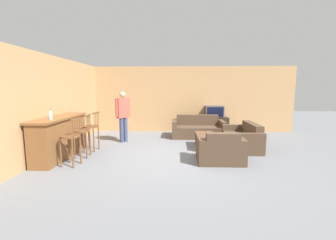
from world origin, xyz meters
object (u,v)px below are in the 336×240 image
Objects in this scene: tv at (214,111)px; bar_chair_mid at (82,134)px; bottle at (51,115)px; coffee_table at (206,136)px; bar_chair_far at (91,129)px; tv_unit at (214,125)px; person_by_window at (123,114)px; couch_far at (198,129)px; loveseat_right at (243,139)px; bar_chair_near at (71,140)px; armchair_near at (220,150)px.

bar_chair_mid is at bearing -140.35° from tv.
coffee_table is at bearing 20.96° from bottle.
bar_chair_far is 1.31m from bottle.
person_by_window is at bearing -153.98° from tv_unit.
bar_chair_far is 4.67m from tv_unit.
loveseat_right is (1.16, -1.50, -0.00)m from couch_far.
coffee_table is (3.25, 0.98, -0.26)m from bar_chair_mid.
bar_chair_near is 0.65m from bar_chair_mid.
armchair_near is (3.43, -0.91, -0.32)m from bar_chair_far.
bar_chair_near is 0.67× the size of person_by_window.
loveseat_right is 2.30m from tv_unit.
tv_unit is at bearing 101.55° from loveseat_right.
tv_unit is at bearing 90.00° from tv.
couch_far is 1.90m from loveseat_right.
loveseat_right is at bearing -10.68° from person_by_window.
bottle is (-3.95, -0.17, 0.86)m from armchair_near.
bar_chair_mid is 3.41m from coffee_table.
bar_chair_mid is 4.49× the size of bottle.
armchair_near reaches higher than tv_unit.
couch_far is 1.02m from tv_unit.
coffee_table is at bearing -14.42° from person_by_window.
tv reaches higher than tv_unit.
person_by_window reaches higher than bar_chair_far.
bottle is (-3.69, -2.93, 0.86)m from couch_far.
bottle reaches higher than tv_unit.
bar_chair_near is at bearing -106.20° from person_by_window.
bar_chair_near and bar_chair_mid have the same top height.
tv_unit is at bearing 74.61° from coffee_table.
bar_chair_near is at bearing -135.56° from couch_far.
tv is at bearing 33.87° from bar_chair_far.
coffee_table is 1.50× the size of tv.
bottle is at bearing -138.25° from bar_chair_mid.
bottle is (-3.78, -1.45, 0.80)m from coffee_table.
bar_chair_far is 4.35m from loveseat_right.
bar_chair_far reaches higher than coffee_table.
bottle is at bearing -163.66° from loveseat_right.
tv is at bearing 82.81° from armchair_near.
couch_far is (3.17, 1.85, -0.33)m from bar_chair_far.
armchair_near is 4.05m from bottle.
tv_unit is 0.66× the size of person_by_window.
bar_chair_near is 4.49× the size of bottle.
tv is (0.70, 0.75, 0.58)m from couch_far.
person_by_window is (-3.20, -1.56, 0.07)m from tv.
person_by_window is at bearing 144.85° from armchair_near.
bar_chair_near is 1.26m from bar_chair_far.
tv_unit is 4.45× the size of bottle.
bar_chair_mid is (0.00, 0.65, 0.00)m from bar_chair_near.
tv is 2.79× the size of bottle.
bar_chair_far is 0.67× the size of person_by_window.
couch_far is at bearing -133.04° from tv.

